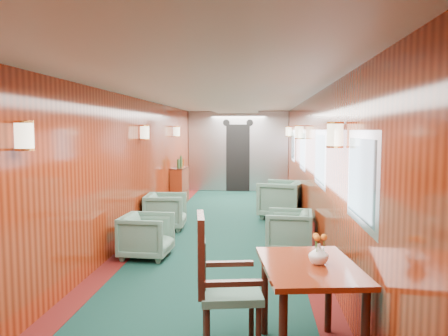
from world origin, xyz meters
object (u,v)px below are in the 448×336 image
object	(u,v)px
dining_table	(309,279)
armchair_left_far	(166,211)
credenza	(180,185)
armchair_right_near	(289,231)
armchair_right_far	(281,199)
side_chair	(217,278)
armchair_left_near	(147,236)

from	to	relation	value
dining_table	armchair_left_far	size ratio (longest dim) A/B	1.54
credenza	armchair_right_near	world-z (taller)	credenza
armchair_left_far	armchair_right_far	size ratio (longest dim) A/B	0.84
side_chair	armchair_left_far	size ratio (longest dim) A/B	1.58
armchair_right_far	dining_table	bearing A→B (deg)	18.01
side_chair	armchair_right_far	bearing A→B (deg)	72.79
armchair_right_near	armchair_right_far	distance (m)	2.50
side_chair	credenza	distance (m)	7.36
dining_table	side_chair	world-z (taller)	side_chair
dining_table	credenza	world-z (taller)	credenza
armchair_left_far	armchair_right_near	distance (m)	2.55
side_chair	armchair_left_far	xyz separation A→B (m)	(-1.39, 4.40, -0.30)
armchair_right_near	armchair_right_far	xyz separation A→B (m)	(0.01, 2.50, 0.08)
dining_table	side_chair	distance (m)	0.75
armchair_right_near	armchair_right_far	bearing A→B (deg)	-174.60
side_chair	credenza	bearing A→B (deg)	93.89
armchair_left_near	armchair_left_far	bearing A→B (deg)	7.11
armchair_left_near	credenza	bearing A→B (deg)	8.09
dining_table	armchair_left_near	size ratio (longest dim) A/B	1.62
armchair_left_near	armchair_right_near	distance (m)	2.13
armchair_right_near	dining_table	bearing A→B (deg)	4.81
side_chair	armchair_right_near	distance (m)	3.20
side_chair	armchair_left_near	size ratio (longest dim) A/B	1.67
credenza	armchair_right_far	size ratio (longest dim) A/B	1.37
dining_table	credenza	bearing A→B (deg)	100.78
armchair_left_near	armchair_right_far	size ratio (longest dim) A/B	0.80
armchair_right_far	side_chair	bearing A→B (deg)	10.40
side_chair	armchair_right_far	xyz separation A→B (m)	(0.80, 5.59, -0.23)
side_chair	armchair_right_far	size ratio (longest dim) A/B	1.34
dining_table	armchair_right_near	xyz separation A→B (m)	(0.05, 3.15, -0.34)
credenza	armchair_right_near	xyz separation A→B (m)	(2.44, -4.08, -0.15)
dining_table	armchair_left_far	bearing A→B (deg)	108.12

